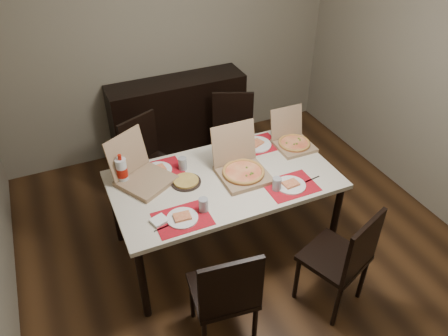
{
  "coord_description": "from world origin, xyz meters",
  "views": [
    {
      "loc": [
        -1.29,
        -2.37,
        2.89
      ],
      "look_at": [
        -0.15,
        0.18,
        0.85
      ],
      "focal_mm": 35.0,
      "sensor_mm": 36.0,
      "label": 1
    }
  ],
  "objects_px": {
    "dining_table": "(224,184)",
    "chair_near_right": "(344,257)",
    "chair_near_left": "(225,293)",
    "soda_bottle": "(122,171)",
    "pizza_box_center": "(242,169)",
    "dip_bowl": "(236,164)",
    "sideboard": "(178,117)",
    "chair_far_right": "(233,134)",
    "chair_far_left": "(149,160)"
  },
  "relations": [
    {
      "from": "dining_table",
      "to": "chair_near_right",
      "type": "height_order",
      "value": "chair_near_right"
    },
    {
      "from": "chair_near_left",
      "to": "soda_bottle",
      "type": "distance_m",
      "value": 1.25
    },
    {
      "from": "pizza_box_center",
      "to": "dip_bowl",
      "type": "height_order",
      "value": "pizza_box_center"
    },
    {
      "from": "sideboard",
      "to": "chair_near_left",
      "type": "distance_m",
      "value": 2.53
    },
    {
      "from": "sideboard",
      "to": "pizza_box_center",
      "type": "height_order",
      "value": "pizza_box_center"
    },
    {
      "from": "pizza_box_center",
      "to": "chair_near_left",
      "type": "bearing_deg",
      "value": -121.69
    },
    {
      "from": "chair_far_right",
      "to": "dip_bowl",
      "type": "bearing_deg",
      "value": -113.63
    },
    {
      "from": "dining_table",
      "to": "chair_far_left",
      "type": "bearing_deg",
      "value": 116.36
    },
    {
      "from": "sideboard",
      "to": "chair_far_left",
      "type": "bearing_deg",
      "value": -126.43
    },
    {
      "from": "chair_near_left",
      "to": "soda_bottle",
      "type": "relative_size",
      "value": 3.47
    },
    {
      "from": "dining_table",
      "to": "chair_far_left",
      "type": "distance_m",
      "value": 0.95
    },
    {
      "from": "chair_near_right",
      "to": "pizza_box_center",
      "type": "relative_size",
      "value": 2.2
    },
    {
      "from": "pizza_box_center",
      "to": "chair_far_right",
      "type": "bearing_deg",
      "value": 68.75
    },
    {
      "from": "dining_table",
      "to": "chair_near_left",
      "type": "relative_size",
      "value": 1.94
    },
    {
      "from": "dining_table",
      "to": "soda_bottle",
      "type": "relative_size",
      "value": 6.72
    },
    {
      "from": "chair_near_right",
      "to": "chair_far_right",
      "type": "relative_size",
      "value": 1.0
    },
    {
      "from": "chair_near_right",
      "to": "chair_far_right",
      "type": "xyz_separation_m",
      "value": [
        -0.02,
        1.85,
        0.0
      ]
    },
    {
      "from": "dip_bowl",
      "to": "pizza_box_center",
      "type": "bearing_deg",
      "value": -96.3
    },
    {
      "from": "chair_far_left",
      "to": "chair_near_left",
      "type": "bearing_deg",
      "value": -88.86
    },
    {
      "from": "pizza_box_center",
      "to": "dip_bowl",
      "type": "xyz_separation_m",
      "value": [
        0.02,
        0.14,
        -0.05
      ]
    },
    {
      "from": "chair_near_right",
      "to": "chair_far_right",
      "type": "height_order",
      "value": "same"
    },
    {
      "from": "dip_bowl",
      "to": "soda_bottle",
      "type": "bearing_deg",
      "value": 170.82
    },
    {
      "from": "dip_bowl",
      "to": "sideboard",
      "type": "bearing_deg",
      "value": 90.56
    },
    {
      "from": "dining_table",
      "to": "soda_bottle",
      "type": "xyz_separation_m",
      "value": [
        -0.75,
        0.27,
        0.18
      ]
    },
    {
      "from": "sideboard",
      "to": "chair_far_right",
      "type": "bearing_deg",
      "value": -61.57
    },
    {
      "from": "chair_near_right",
      "to": "pizza_box_center",
      "type": "height_order",
      "value": "pizza_box_center"
    },
    {
      "from": "sideboard",
      "to": "chair_far_right",
      "type": "relative_size",
      "value": 1.61
    },
    {
      "from": "chair_far_left",
      "to": "pizza_box_center",
      "type": "height_order",
      "value": "pizza_box_center"
    },
    {
      "from": "sideboard",
      "to": "soda_bottle",
      "type": "xyz_separation_m",
      "value": [
        -0.9,
        -1.33,
        0.41
      ]
    },
    {
      "from": "chair_far_right",
      "to": "pizza_box_center",
      "type": "bearing_deg",
      "value": -111.25
    },
    {
      "from": "sideboard",
      "to": "chair_far_left",
      "type": "xyz_separation_m",
      "value": [
        -0.56,
        -0.76,
        0.06
      ]
    },
    {
      "from": "chair_far_left",
      "to": "chair_far_right",
      "type": "xyz_separation_m",
      "value": [
        0.93,
        0.09,
        0.0
      ]
    },
    {
      "from": "sideboard",
      "to": "pizza_box_center",
      "type": "distance_m",
      "value": 1.65
    },
    {
      "from": "sideboard",
      "to": "chair_far_right",
      "type": "distance_m",
      "value": 0.77
    },
    {
      "from": "chair_near_left",
      "to": "chair_far_left",
      "type": "xyz_separation_m",
      "value": [
        -0.03,
        1.71,
        0.0
      ]
    },
    {
      "from": "chair_far_right",
      "to": "soda_bottle",
      "type": "bearing_deg",
      "value": -152.78
    },
    {
      "from": "pizza_box_center",
      "to": "dip_bowl",
      "type": "distance_m",
      "value": 0.15
    },
    {
      "from": "soda_bottle",
      "to": "dip_bowl",
      "type": "bearing_deg",
      "value": -9.18
    },
    {
      "from": "chair_far_left",
      "to": "soda_bottle",
      "type": "xyz_separation_m",
      "value": [
        -0.34,
        -0.56,
        0.35
      ]
    },
    {
      "from": "chair_near_left",
      "to": "soda_bottle",
      "type": "height_order",
      "value": "soda_bottle"
    },
    {
      "from": "chair_near_right",
      "to": "soda_bottle",
      "type": "relative_size",
      "value": 3.47
    },
    {
      "from": "dining_table",
      "to": "dip_bowl",
      "type": "height_order",
      "value": "dip_bowl"
    },
    {
      "from": "sideboard",
      "to": "dip_bowl",
      "type": "bearing_deg",
      "value": -89.44
    },
    {
      "from": "dining_table",
      "to": "dip_bowl",
      "type": "relative_size",
      "value": 17.39
    },
    {
      "from": "chair_far_right",
      "to": "chair_far_left",
      "type": "bearing_deg",
      "value": -174.53
    },
    {
      "from": "chair_near_left",
      "to": "pizza_box_center",
      "type": "height_order",
      "value": "pizza_box_center"
    },
    {
      "from": "chair_far_left",
      "to": "chair_far_right",
      "type": "distance_m",
      "value": 0.93
    },
    {
      "from": "dining_table",
      "to": "chair_far_right",
      "type": "distance_m",
      "value": 1.07
    },
    {
      "from": "soda_bottle",
      "to": "chair_far_left",
      "type": "bearing_deg",
      "value": 58.86
    },
    {
      "from": "dining_table",
      "to": "pizza_box_center",
      "type": "relative_size",
      "value": 4.26
    }
  ]
}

